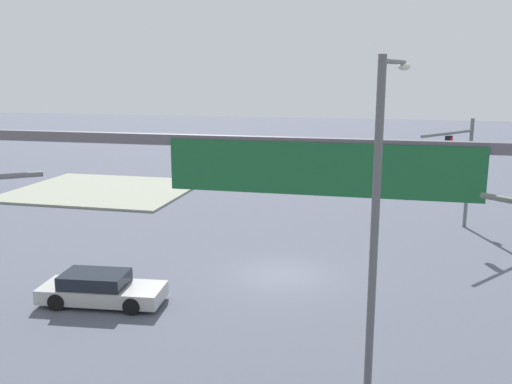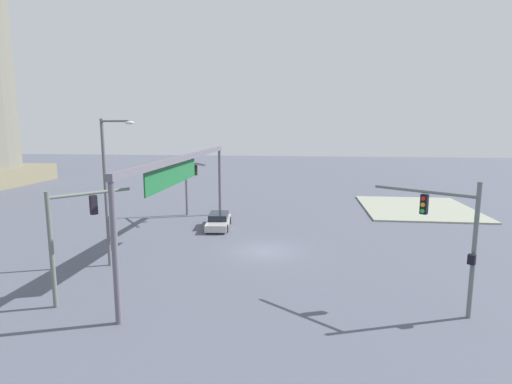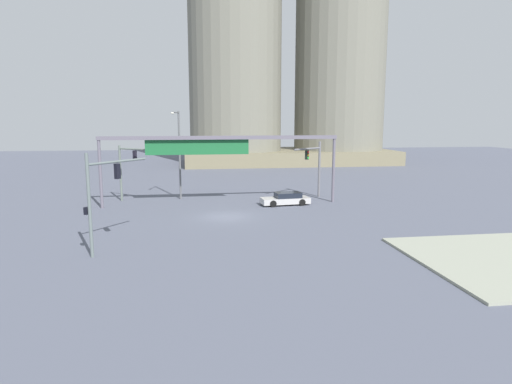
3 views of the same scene
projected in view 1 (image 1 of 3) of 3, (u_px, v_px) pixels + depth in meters
ground_plane at (281, 275)px, 24.04m from camera, size 179.76×179.76×0.00m
sidewalk_corner at (104, 190)px, 41.49m from camera, size 12.77×10.97×0.15m
traffic_signal_opposite_side at (461, 160)px, 30.27m from camera, size 3.32×3.98×6.21m
streetlamp_curved_arm at (378, 217)px, 13.43m from camera, size 0.85×2.37×9.01m
overhead_sign_gantry at (269, 169)px, 17.57m from camera, size 22.66×0.43×6.64m
sedan_car_approaching at (100, 289)px, 20.99m from camera, size 4.81×2.20×1.21m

